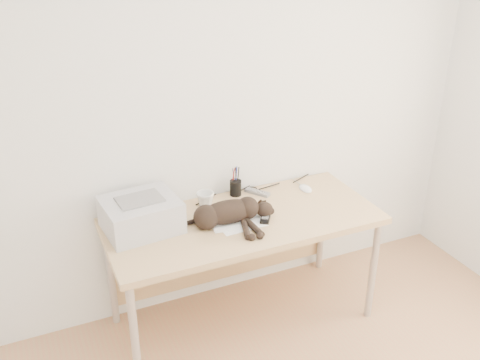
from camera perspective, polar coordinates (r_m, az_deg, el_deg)
name	(u,v)px	position (r m, az deg, el deg)	size (l,w,h in m)	color
wall_back	(219,109)	(3.20, -2.29, 7.62)	(3.50, 3.50, 0.00)	silver
desk	(237,231)	(3.26, -0.28, -5.43)	(1.60, 0.70, 0.74)	tan
printer	(141,214)	(3.03, -10.52, -3.62)	(0.43, 0.38, 0.19)	#B7B6BC
papers	(237,222)	(3.08, -0.27, -4.55)	(0.32, 0.24, 0.01)	white
cat	(226,214)	(3.04, -1.54, -3.64)	(0.64, 0.31, 0.15)	black
mug	(205,200)	(3.22, -3.72, -2.16)	(0.11, 0.11, 0.10)	silver
pen_cup	(236,188)	(3.36, -0.48, -0.81)	(0.07, 0.07, 0.19)	black
remote_grey	(257,192)	(3.40, 1.86, -1.32)	(0.05, 0.17, 0.02)	slate
remote_black	(266,216)	(3.13, 2.79, -3.81)	(0.05, 0.18, 0.02)	black
mouse	(305,187)	(3.47, 7.00, -0.72)	(0.07, 0.12, 0.04)	white
cable_tangle	(223,195)	(3.37, -1.81, -1.61)	(1.36, 0.07, 0.01)	black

